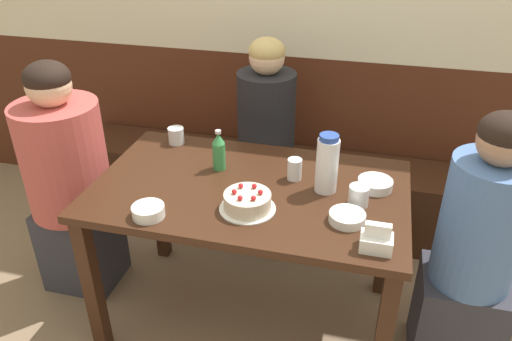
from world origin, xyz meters
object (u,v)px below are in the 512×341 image
(person_grey_tee, at_px, (266,154))
(bowl_side_dish, at_px, (375,184))
(glass_shot_small, at_px, (359,196))
(birthday_cake, at_px, (247,202))
(bench_seat, at_px, (286,190))
(person_pale_blue_shirt, at_px, (69,182))
(napkin_holder, at_px, (376,240))
(bowl_soup_white, at_px, (347,217))
(glass_water_tall, at_px, (176,136))
(water_pitcher, at_px, (327,164))
(soju_bottle, at_px, (219,151))
(bowl_rice_small, at_px, (148,211))
(person_teal_shirt, at_px, (472,259))
(glass_tumbler_short, at_px, (295,169))

(person_grey_tee, bearing_deg, bowl_side_dish, 47.54)
(glass_shot_small, distance_m, person_grey_tee, 0.89)
(bowl_side_dish, bearing_deg, birthday_cake, -149.04)
(bench_seat, relative_size, birthday_cake, 11.86)
(birthday_cake, height_order, person_pale_blue_shirt, person_pale_blue_shirt)
(person_pale_blue_shirt, bearing_deg, napkin_holder, -13.47)
(bowl_soup_white, distance_m, person_pale_blue_shirt, 1.35)
(napkin_holder, xyz_separation_m, person_pale_blue_shirt, (-1.43, 0.34, -0.18))
(birthday_cake, bearing_deg, glass_shot_small, 18.57)
(bowl_side_dish, bearing_deg, bench_seat, 125.07)
(bench_seat, relative_size, glass_water_tall, 32.78)
(water_pitcher, bearing_deg, person_grey_tee, 123.07)
(glass_water_tall, distance_m, glass_shot_small, 0.95)
(soju_bottle, distance_m, glass_shot_small, 0.63)
(bowl_soup_white, relative_size, person_pale_blue_shirt, 0.11)
(birthday_cake, relative_size, bowl_rice_small, 1.76)
(bowl_rice_small, xyz_separation_m, person_pale_blue_shirt, (-0.59, 0.35, -0.17))
(bench_seat, height_order, bowl_soup_white, bowl_soup_white)
(soju_bottle, height_order, bowl_soup_white, soju_bottle)
(water_pitcher, relative_size, person_teal_shirt, 0.21)
(soju_bottle, height_order, glass_shot_small, soju_bottle)
(glass_shot_small, bearing_deg, glass_water_tall, 159.66)
(glass_tumbler_short, bearing_deg, glass_shot_small, -26.29)
(napkin_holder, height_order, person_teal_shirt, person_teal_shirt)
(bench_seat, bearing_deg, bowl_rice_small, -105.40)
(bowl_side_dish, distance_m, glass_shot_small, 0.16)
(soju_bottle, xyz_separation_m, bowl_rice_small, (-0.14, -0.42, -0.06))
(glass_water_tall, bearing_deg, person_grey_tee, 43.92)
(glass_water_tall, xyz_separation_m, person_pale_blue_shirt, (-0.46, -0.25, -0.18))
(glass_shot_small, bearing_deg, person_grey_tee, 127.89)
(glass_water_tall, relative_size, person_pale_blue_shirt, 0.07)
(napkin_holder, xyz_separation_m, glass_water_tall, (-0.97, 0.59, 0.00))
(birthday_cake, distance_m, person_teal_shirt, 0.91)
(bench_seat, bearing_deg, glass_tumbler_short, -76.93)
(bowl_side_dish, xyz_separation_m, glass_water_tall, (-0.95, 0.19, 0.02))
(glass_shot_small, bearing_deg, bowl_side_dish, 67.83)
(birthday_cake, distance_m, bowl_soup_white, 0.38)
(bowl_rice_small, bearing_deg, bowl_soup_white, 11.74)
(soju_bottle, distance_m, glass_water_tall, 0.34)
(glass_water_tall, distance_m, person_pale_blue_shirt, 0.55)
(bowl_rice_small, relative_size, person_grey_tee, 0.10)
(birthday_cake, distance_m, soju_bottle, 0.35)
(bowl_soup_white, height_order, glass_tumbler_short, glass_tumbler_short)
(birthday_cake, bearing_deg, bowl_side_dish, 30.96)
(glass_tumbler_short, bearing_deg, birthday_cake, -115.62)
(bowl_side_dish, relative_size, person_grey_tee, 0.12)
(bowl_side_dish, bearing_deg, person_grey_tee, 137.54)
(bowl_rice_small, height_order, person_grey_tee, person_grey_tee)
(birthday_cake, distance_m, glass_tumbler_short, 0.30)
(glass_water_tall, height_order, person_grey_tee, person_grey_tee)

